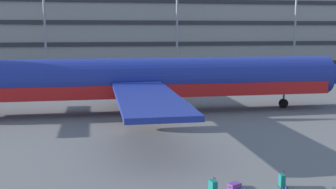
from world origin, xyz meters
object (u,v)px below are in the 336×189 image
Objects in this scene: suitcase_teal at (234,186)px; suitcase_scuffed at (282,181)px; suitcase_laid_flat at (213,188)px; airliner at (141,80)px.

suitcase_scuffed is at bearing -8.72° from suitcase_teal.
suitcase_scuffed is 0.90× the size of suitcase_laid_flat.
suitcase_laid_flat is (-1.39, -0.93, 0.31)m from suitcase_teal.
suitcase_teal is at bearing 33.64° from suitcase_laid_flat.
airliner is 50.58× the size of suitcase_scuffed.
suitcase_scuffed is at bearing -76.95° from airliner.
suitcase_teal is 0.76× the size of suitcase_laid_flat.
suitcase_teal is at bearing -83.25° from airliner.
suitcase_laid_flat reaches higher than suitcase_teal.
airliner is at bearing 103.05° from suitcase_scuffed.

